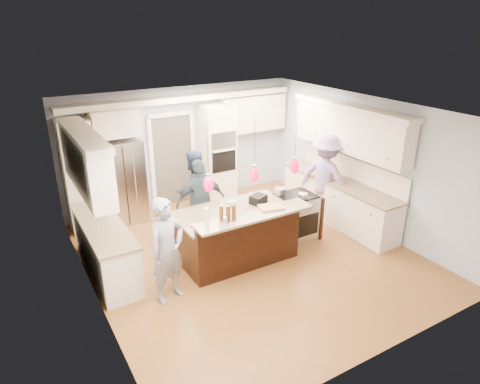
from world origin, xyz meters
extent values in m
plane|color=#9B602A|center=(0.00, 0.00, 0.00)|extent=(6.00, 6.00, 0.00)
cube|color=#B2BCC6|center=(0.00, 3.00, 1.35)|extent=(5.50, 0.04, 2.70)
cube|color=#B2BCC6|center=(0.00, -3.00, 1.35)|extent=(5.50, 0.04, 2.70)
cube|color=#B2BCC6|center=(-2.75, 0.00, 1.35)|extent=(0.04, 6.00, 2.70)
cube|color=#B2BCC6|center=(2.75, 0.00, 1.35)|extent=(0.04, 6.00, 2.70)
cube|color=white|center=(0.00, 0.00, 2.70)|extent=(5.50, 6.00, 0.04)
cube|color=#B7B7BC|center=(-1.55, 2.64, 0.90)|extent=(0.90, 0.70, 1.80)
cube|color=#F8E7C9|center=(0.75, 2.67, 1.15)|extent=(0.72, 0.64, 2.30)
cube|color=black|center=(0.75, 2.34, 1.55)|extent=(0.60, 0.02, 0.35)
cube|color=black|center=(0.75, 2.34, 1.05)|extent=(0.60, 0.02, 0.50)
cylinder|color=#B7B7BC|center=(0.75, 2.31, 1.30)|extent=(0.55, 0.02, 0.02)
cube|color=#F8E7C9|center=(-2.35, 2.70, 1.15)|extent=(0.60, 0.58, 2.30)
cube|color=#F8E7C9|center=(-1.55, 2.70, 2.15)|extent=(0.95, 0.58, 0.55)
cube|color=#F8E7C9|center=(1.80, 2.82, 1.95)|extent=(1.70, 0.35, 0.85)
cube|color=beige|center=(0.00, 2.80, 2.48)|extent=(5.30, 0.38, 0.12)
cube|color=#4C443A|center=(-0.25, 2.99, 1.05)|extent=(0.90, 0.06, 2.10)
cube|color=white|center=(-0.25, 2.95, 2.13)|extent=(1.04, 0.06, 0.10)
cube|color=#F8E7C9|center=(2.40, 0.30, 0.44)|extent=(0.60, 3.00, 0.88)
cube|color=tan|center=(2.40, 0.30, 0.90)|extent=(0.64, 3.05, 0.04)
cube|color=#F8E7C9|center=(2.52, 0.30, 1.98)|extent=(0.35, 3.00, 0.85)
cube|color=beige|center=(2.51, 0.30, 2.46)|extent=(0.37, 3.10, 0.10)
cube|color=#F8E7C9|center=(-2.40, 0.80, 0.44)|extent=(0.60, 2.20, 0.88)
cube|color=tan|center=(-2.40, 0.80, 0.90)|extent=(0.64, 2.25, 0.04)
cube|color=#F8E7C9|center=(-2.52, 0.80, 1.98)|extent=(0.35, 2.20, 0.85)
cube|color=beige|center=(-2.51, 0.80, 2.46)|extent=(0.37, 2.30, 0.10)
cube|color=black|center=(-0.25, 0.15, 0.44)|extent=(2.00, 1.00, 0.88)
cube|color=tan|center=(-0.25, 0.15, 0.90)|extent=(2.10, 1.10, 0.04)
cube|color=black|center=(-0.25, -0.41, 0.54)|extent=(2.00, 0.12, 1.08)
cube|color=tan|center=(-0.25, -0.55, 1.10)|extent=(2.10, 0.42, 0.04)
cube|color=black|center=(0.30, 0.20, 1.00)|extent=(0.35, 0.32, 0.15)
cube|color=#B7B7BC|center=(1.13, 0.15, 0.45)|extent=(0.76, 0.66, 0.90)
cube|color=black|center=(1.13, -0.19, 0.40)|extent=(0.65, 0.01, 0.45)
cube|color=black|center=(1.13, 0.15, 0.91)|extent=(0.72, 0.59, 0.02)
cube|color=black|center=(1.54, 0.15, 0.44)|extent=(0.06, 0.71, 0.88)
cylinder|color=black|center=(-1.05, -0.51, 2.33)|extent=(0.01, 0.01, 0.75)
ellipsoid|color=red|center=(-1.05, -0.51, 1.80)|extent=(0.15, 0.15, 0.26)
cylinder|color=black|center=(-0.25, -0.51, 2.33)|extent=(0.01, 0.01, 0.75)
ellipsoid|color=red|center=(-0.25, -0.51, 1.80)|extent=(0.15, 0.15, 0.26)
cylinder|color=black|center=(0.55, -0.51, 2.33)|extent=(0.01, 0.01, 0.75)
ellipsoid|color=red|center=(0.55, -0.51, 1.80)|extent=(0.15, 0.15, 0.26)
imported|color=gray|center=(-1.74, -0.45, 0.85)|extent=(0.72, 0.58, 1.70)
imported|color=navy|center=(-0.37, 1.60, 0.84)|extent=(0.96, 0.83, 1.67)
imported|color=#42535D|center=(-0.50, 0.98, 0.84)|extent=(1.01, 0.50, 1.67)
imported|color=#9B7EAA|center=(2.25, 0.56, 0.94)|extent=(1.06, 1.38, 1.89)
cube|color=olive|center=(2.38, -0.67, 0.01)|extent=(0.64, 0.94, 0.01)
cylinder|color=silver|center=(-1.09, -0.50, 1.27)|extent=(0.07, 0.07, 0.30)
cylinder|color=#4C260D|center=(-0.74, -0.54, 1.26)|extent=(0.09, 0.09, 0.27)
cylinder|color=#4C260D|center=(-0.65, -0.56, 1.25)|extent=(0.07, 0.07, 0.27)
cylinder|color=#4C260D|center=(-0.83, -0.47, 1.25)|extent=(0.08, 0.08, 0.26)
cylinder|color=#B7B7BC|center=(-0.82, -0.60, 1.18)|extent=(0.07, 0.07, 0.12)
cube|color=tan|center=(0.13, -0.47, 1.14)|extent=(0.46, 0.37, 0.03)
cylinder|color=#B7B7BC|center=(0.89, 0.34, 0.98)|extent=(0.22, 0.22, 0.13)
cylinder|color=#B7B7BC|center=(1.16, -0.03, 0.97)|extent=(0.18, 0.18, 0.09)
camera|label=1|loc=(-3.66, -5.85, 4.11)|focal=32.00mm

